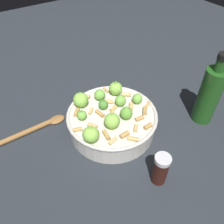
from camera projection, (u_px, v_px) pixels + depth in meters
name	position (u px, v px, depth m)	size (l,w,h in m)	color
ground_plane	(112.00, 129.00, 0.71)	(2.40, 2.40, 0.00)	#23282D
cooking_pan	(111.00, 119.00, 0.68)	(0.27, 0.27, 0.12)	beige
pepper_shaker	(161.00, 169.00, 0.55)	(0.04, 0.04, 0.09)	#33140F
olive_oil_bottle	(209.00, 95.00, 0.67)	(0.06, 0.06, 0.23)	#1E4C19
wooden_spoon	(33.00, 129.00, 0.69)	(0.04, 0.24, 0.02)	olive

